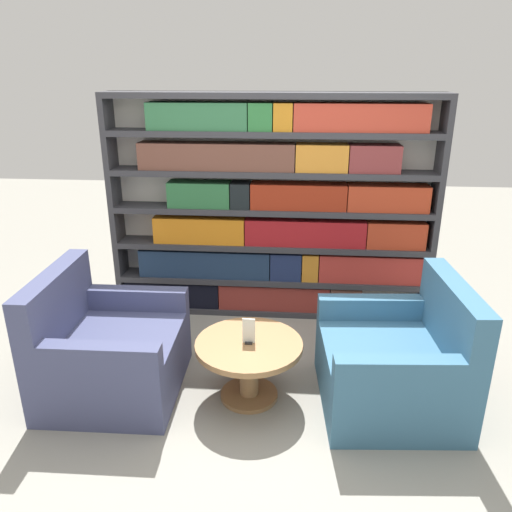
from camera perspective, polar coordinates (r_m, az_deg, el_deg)
name	(u,v)px	position (r m, az deg, el deg)	size (l,w,h in m)	color
ground_plane	(258,413)	(3.47, 0.22, -17.46)	(14.00, 14.00, 0.00)	gray
bookshelf	(274,212)	(4.40, 2.04, 5.07)	(2.83, 0.30, 1.96)	silver
armchair_left	(108,352)	(3.68, -16.51, -10.49)	(0.90, 0.95, 0.88)	#42476B
armchair_right	(396,365)	(3.52, 15.73, -11.86)	(0.95, 0.99, 0.88)	#386684
coffee_table	(249,358)	(3.44, -0.81, -11.60)	(0.72, 0.72, 0.43)	olive
table_sign	(249,332)	(3.34, -0.83, -8.72)	(0.08, 0.06, 0.18)	black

